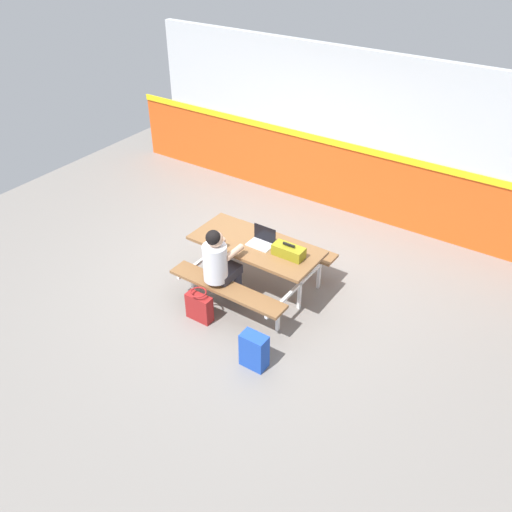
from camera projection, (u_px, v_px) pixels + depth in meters
name	position (u px, v px, depth m)	size (l,w,h in m)	color
ground_plane	(241.00, 284.00, 7.35)	(10.00, 10.00, 0.02)	gray
accent_backdrop	(336.00, 135.00, 8.44)	(8.00, 0.14, 2.60)	#E55119
picnic_table_main	(256.00, 255.00, 6.90)	(1.70, 1.57, 0.74)	brown
student_nearer	(219.00, 263.00, 6.53)	(0.36, 0.53, 1.21)	#2D2D38
laptop_silver	(262.00, 241.00, 6.78)	(0.32, 0.22, 0.22)	silver
toolbox_grey	(289.00, 251.00, 6.54)	(0.40, 0.18, 0.18)	olive
backpack_dark	(254.00, 351.00, 5.98)	(0.30, 0.22, 0.44)	#1E47B2
tote_bag_bright	(199.00, 307.00, 6.64)	(0.34, 0.21, 0.43)	maroon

